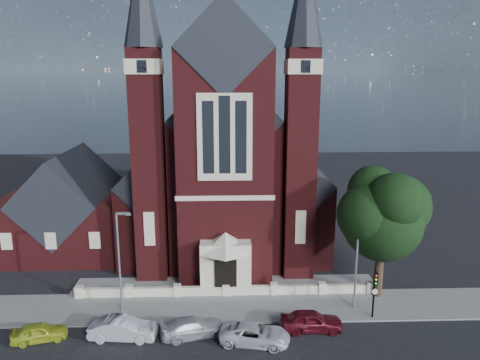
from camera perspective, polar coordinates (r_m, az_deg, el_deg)
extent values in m
plane|color=black|center=(47.62, -1.78, -9.25)|extent=(120.00, 120.00, 0.00)
cube|color=slate|center=(38.14, -1.72, -15.30)|extent=(60.00, 5.00, 0.12)
cube|color=slate|center=(41.69, -1.75, -12.68)|extent=(26.00, 3.00, 0.14)
cube|color=beige|center=(39.90, -1.73, -13.93)|extent=(24.00, 0.40, 0.90)
cube|color=#541618|center=(55.15, -1.88, 1.50)|extent=(10.00, 30.00, 14.00)
cube|color=black|center=(54.16, -1.93, 8.77)|extent=(10.00, 30.20, 10.00)
cube|color=#541618|center=(55.38, -9.64, -1.82)|extent=(5.00, 26.00, 8.00)
cube|color=#541618|center=(55.39, 5.94, -1.70)|extent=(5.00, 26.00, 8.00)
cube|color=black|center=(54.49, -9.80, 2.24)|extent=(5.01, 26.20, 5.01)
cube|color=black|center=(54.50, 6.04, 2.37)|extent=(5.01, 26.20, 5.01)
cube|color=#541618|center=(39.37, -1.86, 1.18)|extent=(8.00, 3.00, 20.00)
cube|color=black|center=(38.54, -1.97, 15.88)|extent=(8.00, 3.20, 8.00)
cube|color=beige|center=(37.31, -1.88, 5.19)|extent=(4.40, 0.15, 7.00)
cube|color=black|center=(37.22, -1.89, 5.48)|extent=(0.90, 0.08, 6.20)
cube|color=beige|center=(39.86, -1.76, -10.46)|extent=(4.20, 2.00, 4.40)
cube|color=black|center=(39.15, -1.75, -11.88)|extent=(1.80, 0.12, 3.20)
cone|color=beige|center=(39.03, -1.79, -7.50)|extent=(4.60, 4.60, 1.60)
cube|color=#541618|center=(40.86, -11.02, 1.39)|extent=(2.60, 2.60, 20.00)
cube|color=beige|center=(40.02, -11.56, 13.39)|extent=(2.80, 2.80, 1.20)
cube|color=#541618|center=(40.87, 7.29, 1.53)|extent=(2.60, 2.60, 20.00)
cube|color=beige|center=(40.03, 7.66, 13.53)|extent=(2.80, 2.80, 1.20)
cube|color=#541618|center=(51.92, -19.83, -4.61)|extent=(12.00, 12.00, 6.00)
cube|color=black|center=(51.12, -20.09, -1.41)|extent=(8.49, 12.20, 8.49)
cylinder|color=black|center=(40.37, 16.58, -10.26)|extent=(0.70, 0.70, 5.00)
sphere|color=black|center=(38.98, 16.97, -4.85)|extent=(6.40, 6.40, 6.40)
sphere|color=black|center=(37.47, 18.34, -2.48)|extent=(4.40, 4.40, 4.40)
cylinder|color=gray|center=(36.80, -14.51, -9.93)|extent=(0.16, 0.16, 8.00)
cube|color=gray|center=(35.34, -14.09, -3.98)|extent=(1.00, 0.15, 0.18)
cube|color=gray|center=(35.28, -13.45, -4.11)|extent=(0.35, 0.22, 0.12)
cylinder|color=gray|center=(37.31, 14.01, -9.58)|extent=(0.16, 0.16, 8.00)
cube|color=gray|center=(36.12, 15.13, -3.67)|extent=(1.00, 0.15, 0.18)
cube|color=gray|center=(36.26, 15.73, -3.77)|extent=(0.35, 0.22, 0.12)
cylinder|color=black|center=(37.11, 16.00, -13.23)|extent=(0.14, 0.14, 4.00)
cube|color=black|center=(36.43, 16.20, -11.50)|extent=(0.28, 0.22, 0.90)
sphere|color=red|center=(36.20, 16.30, -11.15)|extent=(0.14, 0.14, 0.14)
sphere|color=#CC8C0C|center=(36.32, 16.27, -11.58)|extent=(0.14, 0.14, 0.14)
sphere|color=#0C9919|center=(36.45, 16.24, -12.01)|extent=(0.14, 0.14, 0.14)
imported|color=#AAB824|center=(36.57, -23.26, -16.69)|extent=(3.96, 2.39, 1.26)
imported|color=#B8BBC0|center=(34.94, -14.09, -17.18)|extent=(4.74, 1.94, 1.53)
imported|color=#A7ACAF|center=(34.48, -5.74, -17.43)|extent=(4.94, 3.06, 1.34)
imported|color=silver|center=(33.58, 1.82, -18.28)|extent=(5.15, 3.09, 1.34)
imported|color=#540E18|center=(35.27, 8.69, -16.61)|extent=(4.46, 1.82, 1.51)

